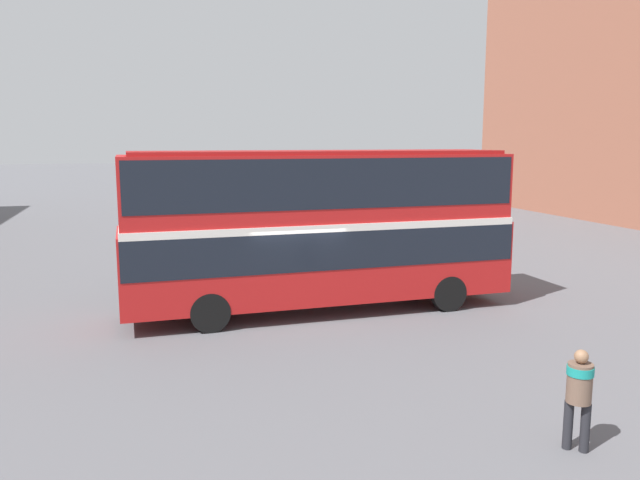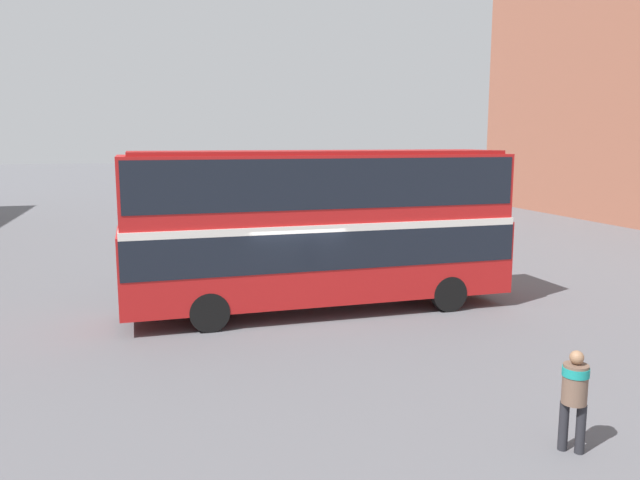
# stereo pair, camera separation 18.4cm
# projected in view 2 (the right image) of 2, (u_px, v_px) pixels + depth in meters

# --- Properties ---
(ground_plane) EXTENTS (240.00, 240.00, 0.00)m
(ground_plane) POSITION_uv_depth(u_px,v_px,m) (291.00, 316.00, 17.08)
(ground_plane) COLOR #5B5B60
(double_decker_bus) EXTENTS (10.78, 2.64, 4.48)m
(double_decker_bus) POSITION_uv_depth(u_px,v_px,m) (320.00, 220.00, 17.23)
(double_decker_bus) COLOR red
(double_decker_bus) RESTS_ON ground_plane
(pedestrian_foreground) EXTENTS (0.56, 0.56, 1.62)m
(pedestrian_foreground) POSITION_uv_depth(u_px,v_px,m) (575.00, 390.00, 9.49)
(pedestrian_foreground) COLOR #232328
(pedestrian_foreground) RESTS_ON ground_plane
(parked_car_kerb_near) EXTENTS (4.11, 2.01, 1.66)m
(parked_car_kerb_near) POSITION_uv_depth(u_px,v_px,m) (258.00, 224.00, 29.38)
(parked_car_kerb_near) COLOR silver
(parked_car_kerb_near) RESTS_ON ground_plane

